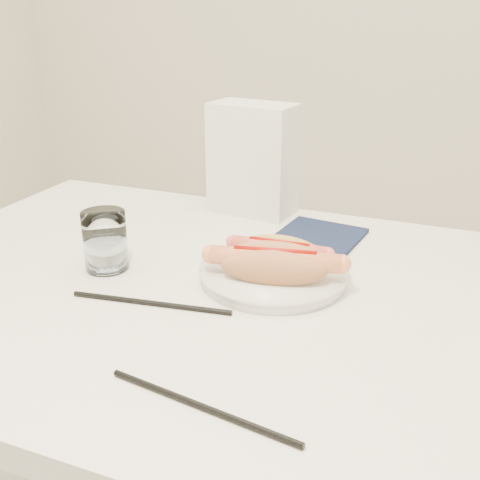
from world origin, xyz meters
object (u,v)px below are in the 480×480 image
at_px(table, 228,321).
at_px(hotdog_right, 275,264).
at_px(water_glass, 105,241).
at_px(plate, 274,275).
at_px(napkin_box, 253,159).
at_px(hotdog_left, 279,252).

xyz_separation_m(table, hotdog_right, (0.07, 0.02, 0.10)).
distance_m(hotdog_right, water_glass, 0.29).
bearing_deg(plate, napkin_box, 116.59).
relative_size(table, hotdog_left, 7.54).
xyz_separation_m(hotdog_right, napkin_box, (-0.16, 0.33, 0.07)).
distance_m(plate, hotdog_right, 0.05).
bearing_deg(napkin_box, water_glass, -102.45).
distance_m(table, napkin_box, 0.40).
height_order(plate, hotdog_right, hotdog_right).
bearing_deg(napkin_box, plate, -56.76).
xyz_separation_m(hotdog_left, hotdog_right, (0.01, -0.06, 0.01)).
distance_m(hotdog_left, napkin_box, 0.32).
relative_size(plate, napkin_box, 1.02).
xyz_separation_m(hotdog_left, water_glass, (-0.27, -0.09, 0.01)).
bearing_deg(plate, hotdog_right, -69.55).
bearing_deg(water_glass, napkin_box, 70.89).
height_order(table, hotdog_left, hotdog_left).
bearing_deg(hotdog_left, plate, -90.99).
height_order(plate, hotdog_left, hotdog_left).
relative_size(plate, hotdog_left, 1.45).
bearing_deg(water_glass, hotdog_left, 17.56).
height_order(water_glass, napkin_box, napkin_box).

